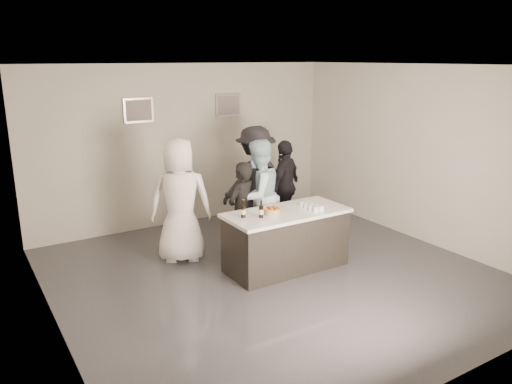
% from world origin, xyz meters
% --- Properties ---
extents(floor, '(6.00, 6.00, 0.00)m').
position_xyz_m(floor, '(0.00, 0.00, 0.00)').
color(floor, '#3D3D42').
rests_on(floor, ground).
extents(ceiling, '(6.00, 6.00, 0.00)m').
position_xyz_m(ceiling, '(0.00, 0.00, 3.00)').
color(ceiling, white).
extents(wall_back, '(6.00, 0.04, 3.00)m').
position_xyz_m(wall_back, '(0.00, 3.00, 1.50)').
color(wall_back, beige).
rests_on(wall_back, ground).
extents(wall_front, '(6.00, 0.04, 3.00)m').
position_xyz_m(wall_front, '(0.00, -3.00, 1.50)').
color(wall_front, beige).
rests_on(wall_front, ground).
extents(wall_left, '(0.04, 6.00, 3.00)m').
position_xyz_m(wall_left, '(-3.00, 0.00, 1.50)').
color(wall_left, beige).
rests_on(wall_left, ground).
extents(wall_right, '(0.04, 6.00, 3.00)m').
position_xyz_m(wall_right, '(3.00, 0.00, 1.50)').
color(wall_right, beige).
rests_on(wall_right, ground).
extents(picture_left, '(0.54, 0.04, 0.44)m').
position_xyz_m(picture_left, '(-0.90, 2.97, 2.20)').
color(picture_left, '#B2B2B7').
rests_on(picture_left, wall_back).
extents(picture_right, '(0.54, 0.04, 0.44)m').
position_xyz_m(picture_right, '(0.90, 2.97, 2.20)').
color(picture_right, '#B2B2B7').
rests_on(picture_right, wall_back).
extents(bar_counter, '(1.86, 0.86, 0.90)m').
position_xyz_m(bar_counter, '(0.30, 0.12, 0.45)').
color(bar_counter, white).
rests_on(bar_counter, ground).
extents(cake, '(0.23, 0.23, 0.08)m').
position_xyz_m(cake, '(0.04, 0.12, 0.94)').
color(cake, orange).
rests_on(cake, bar_counter).
extents(beer_bottle_a, '(0.07, 0.07, 0.26)m').
position_xyz_m(beer_bottle_a, '(-0.40, 0.20, 1.03)').
color(beer_bottle_a, black).
rests_on(beer_bottle_a, bar_counter).
extents(beer_bottle_b, '(0.07, 0.07, 0.26)m').
position_xyz_m(beer_bottle_b, '(-0.18, 0.07, 1.03)').
color(beer_bottle_b, black).
rests_on(beer_bottle_b, bar_counter).
extents(tumbler_cluster, '(0.19, 0.40, 0.08)m').
position_xyz_m(tumbler_cluster, '(0.70, 0.04, 0.94)').
color(tumbler_cluster, '#CB6513').
rests_on(tumbler_cluster, bar_counter).
extents(candles, '(0.24, 0.08, 0.01)m').
position_xyz_m(candles, '(0.01, -0.15, 0.90)').
color(candles, pink).
rests_on(candles, bar_counter).
extents(person_main_black, '(0.67, 0.57, 1.56)m').
position_xyz_m(person_main_black, '(-0.06, 0.84, 0.78)').
color(person_main_black, black).
rests_on(person_main_black, ground).
extents(person_main_blue, '(1.05, 0.91, 1.85)m').
position_xyz_m(person_main_blue, '(0.33, 0.97, 0.92)').
color(person_main_blue, '#B4DCEC').
rests_on(person_main_blue, ground).
extents(person_guest_left, '(1.12, 0.97, 1.94)m').
position_xyz_m(person_guest_left, '(-0.91, 1.24, 0.97)').
color(person_guest_left, white).
rests_on(person_guest_left, ground).
extents(person_guest_right, '(1.05, 0.85, 1.67)m').
position_xyz_m(person_guest_right, '(1.30, 1.59, 0.84)').
color(person_guest_right, black).
rests_on(person_guest_right, ground).
extents(person_guest_back, '(1.26, 0.73, 1.95)m').
position_xyz_m(person_guest_back, '(0.75, 1.71, 0.97)').
color(person_guest_back, black).
rests_on(person_guest_back, ground).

